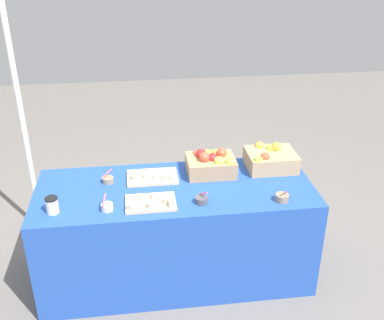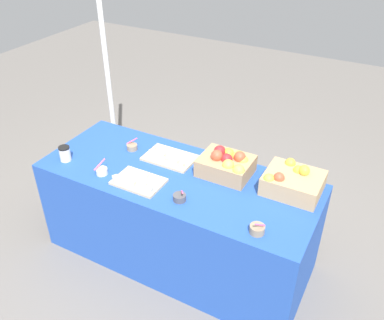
{
  "view_description": "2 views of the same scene",
  "coord_description": "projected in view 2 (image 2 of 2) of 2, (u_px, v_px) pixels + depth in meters",
  "views": [
    {
      "loc": [
        -0.24,
        -2.73,
        2.32
      ],
      "look_at": [
        0.12,
        0.01,
        0.94
      ],
      "focal_mm": 43.14,
      "sensor_mm": 36.0,
      "label": 1
    },
    {
      "loc": [
        1.17,
        -1.95,
        2.34
      ],
      "look_at": [
        0.09,
        0.04,
        0.87
      ],
      "focal_mm": 38.73,
      "sensor_mm": 36.0,
      "label": 2
    }
  ],
  "objects": [
    {
      "name": "ground_plane",
      "position": [
        179.0,
        253.0,
        3.18
      ],
      "size": [
        10.0,
        10.0,
        0.0
      ],
      "primitive_type": "plane",
      "color": "slate"
    },
    {
      "name": "table",
      "position": [
        178.0,
        217.0,
        2.98
      ],
      "size": [
        1.9,
        0.76,
        0.74
      ],
      "primitive_type": "cube",
      "color": "#234CAD",
      "rests_on": "ground_plane"
    },
    {
      "name": "apple_crate_left",
      "position": [
        292.0,
        182.0,
        2.59
      ],
      "size": [
        0.35,
        0.3,
        0.18
      ],
      "color": "tan",
      "rests_on": "table"
    },
    {
      "name": "apple_crate_middle",
      "position": [
        227.0,
        163.0,
        2.75
      ],
      "size": [
        0.34,
        0.27,
        0.18
      ],
      "color": "tan",
      "rests_on": "table"
    },
    {
      "name": "cutting_board_front",
      "position": [
        139.0,
        182.0,
        2.69
      ],
      "size": [
        0.32,
        0.22,
        0.06
      ],
      "color": "#D1B284",
      "rests_on": "table"
    },
    {
      "name": "cutting_board_back",
      "position": [
        169.0,
        158.0,
        2.94
      ],
      "size": [
        0.36,
        0.23,
        0.05
      ],
      "color": "#D1B284",
      "rests_on": "table"
    },
    {
      "name": "sample_bowl_near",
      "position": [
        257.0,
        229.0,
        2.3
      ],
      "size": [
        0.09,
        0.09,
        0.1
      ],
      "color": "gray",
      "rests_on": "table"
    },
    {
      "name": "sample_bowl_mid",
      "position": [
        132.0,
        147.0,
        3.04
      ],
      "size": [
        0.09,
        0.08,
        0.09
      ],
      "color": "gray",
      "rests_on": "table"
    },
    {
      "name": "sample_bowl_far",
      "position": [
        102.0,
        171.0,
        2.77
      ],
      "size": [
        0.08,
        0.1,
        0.1
      ],
      "color": "silver",
      "rests_on": "table"
    },
    {
      "name": "sample_bowl_extra",
      "position": [
        180.0,
        197.0,
        2.54
      ],
      "size": [
        0.08,
        0.09,
        0.09
      ],
      "color": "#4C4C51",
      "rests_on": "table"
    },
    {
      "name": "coffee_cup",
      "position": [
        65.0,
        154.0,
        2.9
      ],
      "size": [
        0.08,
        0.08,
        0.11
      ],
      "color": "silver",
      "rests_on": "table"
    },
    {
      "name": "tent_pole",
      "position": [
        108.0,
        75.0,
        3.59
      ],
      "size": [
        0.04,
        0.04,
        1.99
      ],
      "primitive_type": "cylinder",
      "color": "white",
      "rests_on": "ground_plane"
    }
  ]
}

